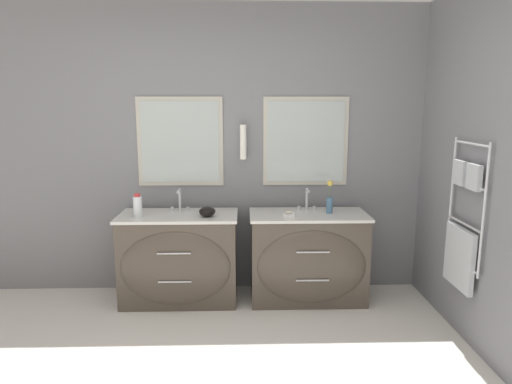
{
  "coord_description": "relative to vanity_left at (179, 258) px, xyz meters",
  "views": [
    {
      "loc": [
        0.21,
        -2.21,
        1.72
      ],
      "look_at": [
        0.31,
        1.36,
        1.04
      ],
      "focal_mm": 32.0,
      "sensor_mm": 36.0,
      "label": 1
    }
  ],
  "objects": [
    {
      "name": "vanity_right",
      "position": [
        1.14,
        0.0,
        0.0
      ],
      "size": [
        1.03,
        0.57,
        0.79
      ],
      "color": "#4C4238",
      "rests_on": "ground_plane"
    },
    {
      "name": "wall_back",
      "position": [
        0.36,
        0.35,
        0.9
      ],
      "size": [
        5.3,
        0.14,
        2.6
      ],
      "color": "slate",
      "rests_on": "ground_plane"
    },
    {
      "name": "faucet_right",
      "position": [
        1.14,
        0.15,
        0.49
      ],
      "size": [
        0.17,
        0.13,
        0.2
      ],
      "color": "silver",
      "rests_on": "vanity_right"
    },
    {
      "name": "soap_dish",
      "position": [
        0.95,
        -0.06,
        0.4
      ],
      "size": [
        0.1,
        0.07,
        0.04
      ],
      "color": "white",
      "rests_on": "vanity_right"
    },
    {
      "name": "toiletry_bottle",
      "position": [
        -0.32,
        -0.05,
        0.48
      ],
      "size": [
        0.07,
        0.07,
        0.2
      ],
      "color": "silver",
      "rests_on": "vanity_left"
    },
    {
      "name": "wall_right",
      "position": [
        2.24,
        -0.74,
        0.89
      ],
      "size": [
        0.13,
        3.91,
        2.6
      ],
      "color": "slate",
      "rests_on": "ground_plane"
    },
    {
      "name": "faucet_left",
      "position": [
        0.0,
        0.15,
        0.49
      ],
      "size": [
        0.17,
        0.13,
        0.2
      ],
      "color": "silver",
      "rests_on": "vanity_left"
    },
    {
      "name": "amenity_bowl",
      "position": [
        0.26,
        -0.05,
        0.43
      ],
      "size": [
        0.14,
        0.14,
        0.08
      ],
      "color": "black",
      "rests_on": "vanity_left"
    },
    {
      "name": "vanity_left",
      "position": [
        0.0,
        0.0,
        0.0
      ],
      "size": [
        1.03,
        0.57,
        0.79
      ],
      "color": "#4C4238",
      "rests_on": "ground_plane"
    },
    {
      "name": "flower_vase",
      "position": [
        1.32,
        0.04,
        0.5
      ],
      "size": [
        0.06,
        0.06,
        0.29
      ],
      "color": "teal",
      "rests_on": "vanity_right"
    }
  ]
}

